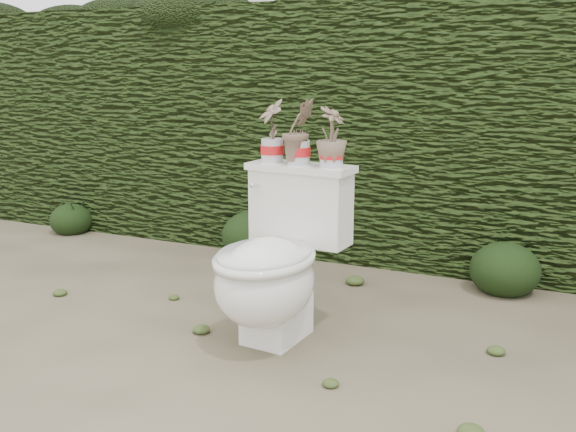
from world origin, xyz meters
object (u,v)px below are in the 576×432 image
at_px(potted_plant_left, 272,132).
at_px(potted_plant_right, 332,139).
at_px(toilet, 274,265).
at_px(potted_plant_center, 299,133).

height_order(potted_plant_left, potted_plant_right, potted_plant_left).
distance_m(toilet, potted_plant_right, 0.62).
height_order(toilet, potted_plant_right, potted_plant_right).
bearing_deg(toilet, potted_plant_center, 92.58).
distance_m(potted_plant_left, potted_plant_center, 0.14).
distance_m(toilet, potted_plant_left, 0.63).
xyz_separation_m(potted_plant_left, potted_plant_center, (0.14, -0.01, 0.00)).
distance_m(potted_plant_center, potted_plant_right, 0.17).
bearing_deg(toilet, potted_plant_left, 122.42).
height_order(toilet, potted_plant_left, potted_plant_left).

